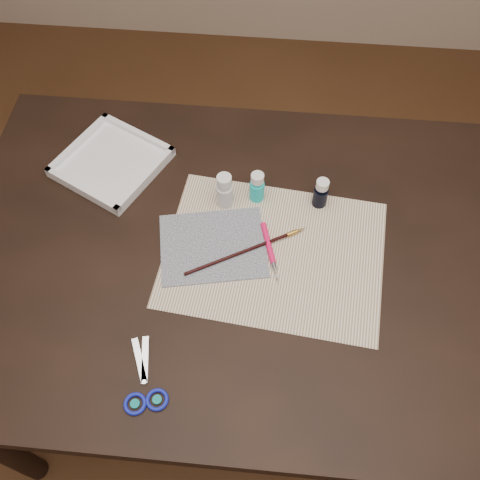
# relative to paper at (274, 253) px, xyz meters

# --- Properties ---
(ground) EXTENTS (3.50, 3.50, 0.02)m
(ground) POSITION_rel_paper_xyz_m (-0.08, -0.00, -0.76)
(ground) COLOR #422614
(ground) RESTS_ON ground
(table) EXTENTS (1.30, 0.90, 0.75)m
(table) POSITION_rel_paper_xyz_m (-0.08, -0.00, -0.38)
(table) COLOR black
(table) RESTS_ON ground
(paper) EXTENTS (0.52, 0.41, 0.00)m
(paper) POSITION_rel_paper_xyz_m (0.00, 0.00, 0.00)
(paper) COLOR silver
(paper) RESTS_ON table
(canvas) EXTENTS (0.27, 0.23, 0.00)m
(canvas) POSITION_rel_paper_xyz_m (-0.14, 0.01, 0.00)
(canvas) COLOR black
(canvas) RESTS_ON paper
(paint_bottle_white) EXTENTS (0.05, 0.05, 0.10)m
(paint_bottle_white) POSITION_rel_paper_xyz_m (-0.12, 0.13, 0.05)
(paint_bottle_white) COLOR silver
(paint_bottle_white) RESTS_ON table
(paint_bottle_cyan) EXTENTS (0.04, 0.04, 0.08)m
(paint_bottle_cyan) POSITION_rel_paper_xyz_m (-0.05, 0.15, 0.04)
(paint_bottle_cyan) COLOR #16CDCF
(paint_bottle_cyan) RESTS_ON table
(paint_bottle_navy) EXTENTS (0.03, 0.03, 0.08)m
(paint_bottle_navy) POSITION_rel_paper_xyz_m (0.10, 0.15, 0.04)
(paint_bottle_navy) COLOR black
(paint_bottle_navy) RESTS_ON table
(paintbrush) EXTENTS (0.27, 0.15, 0.01)m
(paintbrush) POSITION_rel_paper_xyz_m (-0.06, -0.00, 0.01)
(paintbrush) COLOR black
(paintbrush) RESTS_ON canvas
(craft_knife) EXTENTS (0.06, 0.16, 0.01)m
(craft_knife) POSITION_rel_paper_xyz_m (-0.01, -0.00, 0.01)
(craft_knife) COLOR #F61358
(craft_knife) RESTS_ON paper
(scissors) EXTENTS (0.15, 0.19, 0.01)m
(scissors) POSITION_rel_paper_xyz_m (-0.24, -0.30, 0.00)
(scissors) COLOR silver
(scissors) RESTS_ON table
(palette_tray) EXTENTS (0.31, 0.31, 0.03)m
(palette_tray) POSITION_rel_paper_xyz_m (-0.42, 0.22, 0.01)
(palette_tray) COLOR white
(palette_tray) RESTS_ON table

